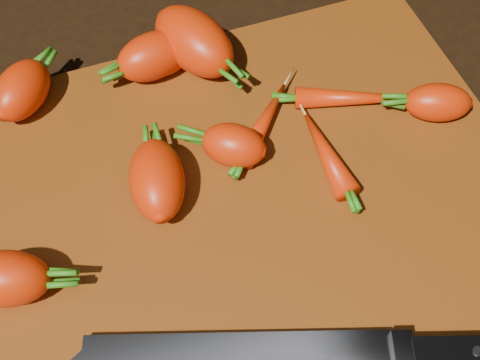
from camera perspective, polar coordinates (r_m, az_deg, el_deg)
name	(u,v)px	position (r m, az deg, el deg)	size (l,w,h in m)	color
ground	(244,211)	(0.59, 0.33, -2.64)	(2.00, 2.00, 0.01)	black
cutting_board	(244,204)	(0.58, 0.34, -2.08)	(0.50, 0.40, 0.01)	#76360C
carrot_0	(21,90)	(0.65, -18.16, 7.29)	(0.07, 0.04, 0.04)	red
carrot_1	(234,145)	(0.59, -0.55, 2.98)	(0.06, 0.04, 0.04)	red
carrot_2	(194,41)	(0.66, -3.95, 11.73)	(0.10, 0.06, 0.06)	red
carrot_3	(157,180)	(0.56, -7.10, 0.01)	(0.08, 0.05, 0.05)	red
carrot_4	(153,56)	(0.66, -7.47, 10.44)	(0.07, 0.05, 0.05)	red
carrot_5	(168,57)	(0.66, -6.19, 10.42)	(0.05, 0.03, 0.03)	red
carrot_6	(438,102)	(0.64, 16.53, 6.37)	(0.06, 0.04, 0.04)	red
carrot_7	(264,122)	(0.61, 2.05, 4.96)	(0.10, 0.02, 0.02)	red
carrot_8	(359,98)	(0.64, 10.09, 6.90)	(0.12, 0.02, 0.02)	red
carrot_9	(326,153)	(0.60, 7.36, 2.30)	(0.09, 0.02, 0.02)	red
carrot_10	(6,279)	(0.55, -19.38, -7.95)	(0.07, 0.04, 0.04)	red
knife	(268,359)	(0.51, 2.44, -15.05)	(0.37, 0.15, 0.02)	gray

